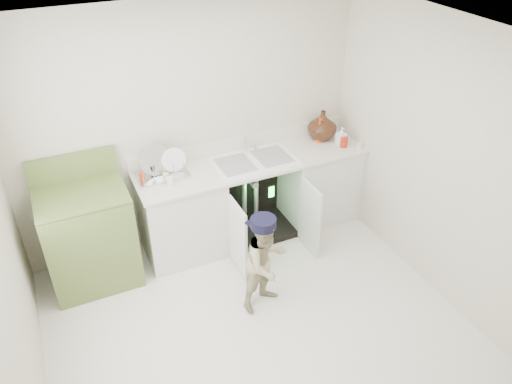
# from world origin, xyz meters

# --- Properties ---
(ground) EXTENTS (3.50, 3.50, 0.00)m
(ground) POSITION_xyz_m (0.00, 0.00, 0.00)
(ground) COLOR silver
(ground) RESTS_ON ground
(room_shell) EXTENTS (6.00, 5.50, 1.26)m
(room_shell) POSITION_xyz_m (0.00, 0.00, 1.25)
(room_shell) COLOR #BCB4A1
(room_shell) RESTS_ON ground
(counter_run) EXTENTS (2.44, 1.02, 1.23)m
(counter_run) POSITION_xyz_m (0.58, 1.21, 0.48)
(counter_run) COLOR silver
(counter_run) RESTS_ON ground
(avocado_stove) EXTENTS (0.80, 0.65, 1.24)m
(avocado_stove) POSITION_xyz_m (-1.16, 1.18, 0.51)
(avocado_stove) COLOR #5A7031
(avocado_stove) RESTS_ON ground
(repair_worker) EXTENTS (0.69, 0.93, 0.96)m
(repair_worker) POSITION_xyz_m (0.20, 0.17, 0.49)
(repair_worker) COLOR #C0B289
(repair_worker) RESTS_ON ground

